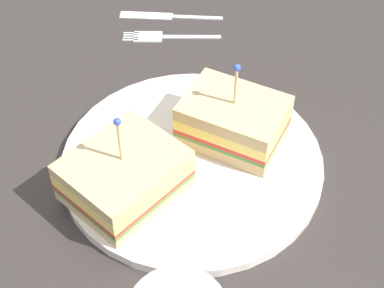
{
  "coord_description": "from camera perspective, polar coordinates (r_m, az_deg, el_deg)",
  "views": [
    {
      "loc": [
        -27.72,
        -28.12,
        44.72
      ],
      "look_at": [
        0.0,
        0.0,
        3.09
      ],
      "focal_mm": 54.66,
      "sensor_mm": 36.0,
      "label": 1
    }
  ],
  "objects": [
    {
      "name": "fork",
      "position": [
        0.76,
        -3.11,
        10.46
      ],
      "size": [
        9.66,
        9.67,
        0.35
      ],
      "color": "silver",
      "rests_on": "ground_plane"
    },
    {
      "name": "sandwich_half_back",
      "position": [
        0.59,
        4.05,
        2.26
      ],
      "size": [
        10.03,
        11.72,
        9.73
      ],
      "color": "tan",
      "rests_on": "plate"
    },
    {
      "name": "plate",
      "position": [
        0.59,
        0.0,
        -1.69
      ],
      "size": [
        26.38,
        26.38,
        1.09
      ],
      "primitive_type": "cylinder",
      "color": "silver",
      "rests_on": "ground_plane"
    },
    {
      "name": "ground_plane",
      "position": [
        0.6,
        0.0,
        -2.67
      ],
      "size": [
        94.05,
        94.05,
        2.0
      ],
      "primitive_type": "cube",
      "color": "#2D2826"
    },
    {
      "name": "knife",
      "position": [
        0.8,
        -2.71,
        12.41
      ],
      "size": [
        9.87,
        10.98,
        0.35
      ],
      "color": "silver",
      "rests_on": "ground_plane"
    },
    {
      "name": "sandwich_half_front",
      "position": [
        0.55,
        -6.63,
        -3.04
      ],
      "size": [
        10.68,
        9.07,
        9.6
      ],
      "color": "tan",
      "rests_on": "plate"
    }
  ]
}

